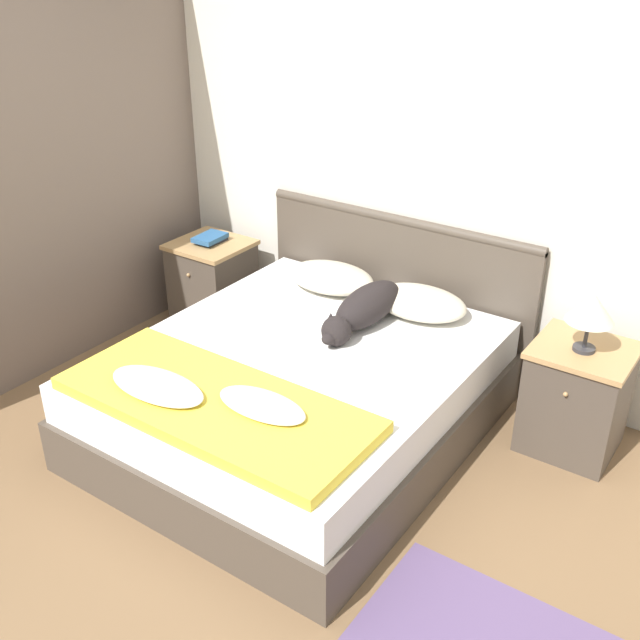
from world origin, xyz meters
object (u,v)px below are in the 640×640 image
at_px(nightstand_right, 576,398).
at_px(pillow_left, 331,277).
at_px(table_lamp, 591,308).
at_px(pillow_right, 419,302).
at_px(book_stack, 211,238).
at_px(bed, 299,393).
at_px(dog, 364,308).
at_px(nightstand_left, 213,283).

distance_m(nightstand_right, pillow_left, 1.57).
bearing_deg(table_lamp, pillow_right, 176.27).
xyz_separation_m(pillow_right, book_stack, (-1.55, -0.03, 0.05)).
relative_size(bed, nightstand_right, 3.38).
xyz_separation_m(pillow_left, book_stack, (-0.94, -0.03, 0.05)).
distance_m(nightstand_right, book_stack, 2.51).
bearing_deg(dog, book_stack, 169.03).
height_order(nightstand_left, pillow_right, pillow_right).
distance_m(book_stack, table_lamp, 2.50).
bearing_deg(pillow_left, table_lamp, -2.28).
bearing_deg(book_stack, dog, -10.97).
xyz_separation_m(nightstand_left, pillow_left, (0.94, 0.04, 0.27)).
height_order(nightstand_left, book_stack, book_stack).
bearing_deg(nightstand_right, book_stack, 179.81).
bearing_deg(bed, pillow_right, 68.11).
bearing_deg(book_stack, pillow_right, 1.03).
xyz_separation_m(dog, table_lamp, (1.13, 0.23, 0.23)).
distance_m(bed, pillow_right, 0.87).
bearing_deg(pillow_right, nightstand_right, -2.19).
bearing_deg(pillow_left, pillow_right, 0.00).
xyz_separation_m(bed, nightstand_left, (-1.24, 0.71, 0.05)).
relative_size(nightstand_left, dog, 0.74).
bearing_deg(dog, table_lamp, 11.56).
height_order(nightstand_left, dog, dog).
xyz_separation_m(nightstand_right, dog, (-1.13, -0.26, 0.30)).
height_order(pillow_left, pillow_right, same).
relative_size(nightstand_left, pillow_left, 1.06).
bearing_deg(pillow_right, book_stack, -178.97).
height_order(bed, table_lamp, table_lamp).
xyz_separation_m(nightstand_left, dog, (1.36, -0.26, 0.30)).
bearing_deg(nightstand_left, table_lamp, -0.59).
xyz_separation_m(pillow_right, table_lamp, (0.94, -0.06, 0.25)).
relative_size(nightstand_right, table_lamp, 1.88).
relative_size(bed, pillow_right, 3.59).
bearing_deg(nightstand_left, pillow_left, 2.19).
distance_m(pillow_left, pillow_right, 0.60).
bearing_deg(dog, pillow_right, 57.72).
height_order(nightstand_right, book_stack, book_stack).
distance_m(pillow_left, table_lamp, 1.57).
height_order(bed, pillow_left, pillow_left).
bearing_deg(pillow_right, pillow_left, 180.00).
bearing_deg(table_lamp, book_stack, 179.23).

